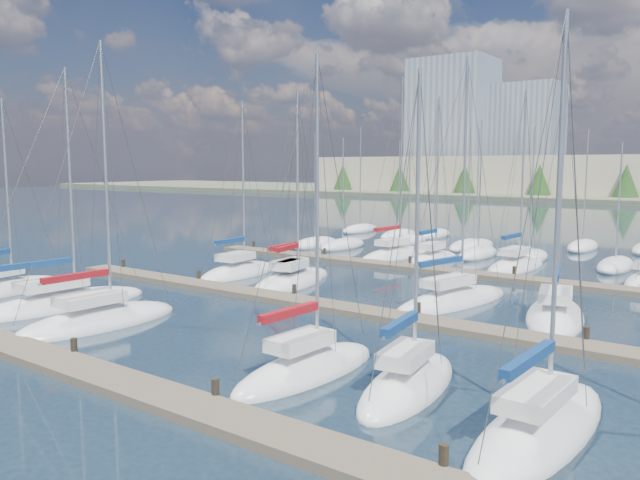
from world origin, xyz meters
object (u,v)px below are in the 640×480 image
Objects in this scene: sailboat_d at (307,370)px; sailboat_b at (61,304)px; sailboat_h at (239,272)px; sailboat_c at (99,321)px; sailboat_l at (555,316)px; sailboat_j at (293,282)px; sailboat_a at (2,290)px; sailboat_f at (540,429)px; sailboat_o at (432,260)px; sailboat_k at (453,301)px; sailboat_e at (408,385)px; sailboat_i at (293,280)px; sailboat_n at (395,255)px; sailboat_p at (516,266)px.

sailboat_d is 17.54m from sailboat_b.
sailboat_h is 0.90× the size of sailboat_c.
sailboat_l is 16.31m from sailboat_j.
sailboat_a is 32.36m from sailboat_f.
sailboat_h is at bearing -123.31° from sailboat_o.
sailboat_o is 28.55m from sailboat_d.
sailboat_f is 0.89× the size of sailboat_k.
sailboat_o is at bearing 106.34° from sailboat_e.
sailboat_e is (21.31, 0.04, 0.02)m from sailboat_b.
sailboat_i reaches higher than sailboat_e.
sailboat_a is 26.77m from sailboat_k.
sailboat_i is at bearing -105.62° from sailboat_o.
sailboat_f is at bearing 1.68° from sailboat_d.
sailboat_o reaches higher than sailboat_l.
sailboat_f is 0.81× the size of sailboat_n.
sailboat_j is at bearing -81.30° from sailboat_n.
sailboat_f is (26.08, -0.94, 0.01)m from sailboat_b.
sailboat_a is 27.57m from sailboat_e.
sailboat_k is (16.86, 13.39, 0.02)m from sailboat_b.
sailboat_a is 1.00× the size of sailboat_d.
sailboat_n is (-12.15, 27.90, 0.01)m from sailboat_d.
sailboat_a is at bearing -107.65° from sailboat_n.
sailboat_c reaches higher than sailboat_a.
sailboat_b reaches higher than sailboat_f.
sailboat_j is (12.46, 12.57, 0.01)m from sailboat_a.
sailboat_f is at bearing -48.06° from sailboat_n.
sailboat_c is at bearing -13.44° from sailboat_a.
sailboat_i is at bearing 131.87° from sailboat_e.
sailboat_e is 31.41m from sailboat_n.
sailboat_a is 0.89× the size of sailboat_p.
sailboat_k reaches higher than sailboat_e.
sailboat_n reaches higher than sailboat_b.
sailboat_h is (-8.43, -13.36, -0.02)m from sailboat_o.
sailboat_h is 0.82× the size of sailboat_n.
sailboat_c is 0.91× the size of sailboat_n.
sailboat_k is (10.68, 0.90, 0.00)m from sailboat_j.
sailboat_n is at bearing 141.56° from sailboat_k.
sailboat_p reaches higher than sailboat_b.
sailboat_i reaches higher than sailboat_h.
sailboat_a is at bearing -179.65° from sailboat_f.
sailboat_j is at bearing 133.18° from sailboat_d.
sailboat_k is (16.15, 0.25, 0.01)m from sailboat_h.
sailboat_b is 21.31m from sailboat_e.
sailboat_c is at bearing -97.56° from sailboat_i.
sailboat_c reaches higher than sailboat_l.
sailboat_p is at bearing 93.51° from sailboat_e.
sailboat_d is (8.38, -27.29, -0.00)m from sailboat_o.
sailboat_f is 30.32m from sailboat_p.
sailboat_a is 14.95m from sailboat_h.
sailboat_a is 1.01× the size of sailboat_j.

